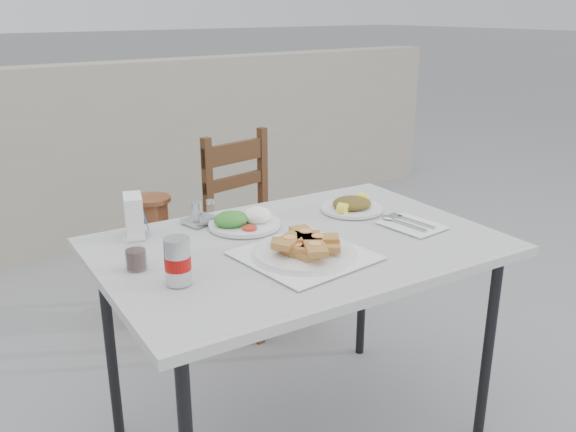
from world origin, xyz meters
TOP-DOWN VIEW (x-y plane):
  - ground at (0.00, 0.00)m, footprint 80.00×80.00m
  - cafe_table at (-0.17, 0.03)m, footprint 1.39×1.00m
  - pide_plate at (-0.23, -0.08)m, footprint 0.39×0.39m
  - salad_rice_plate at (-0.24, 0.26)m, footprint 0.26×0.26m
  - salad_chopped_plate at (0.19, 0.17)m, footprint 0.24×0.24m
  - soda_can at (-0.64, -0.03)m, footprint 0.08×0.08m
  - cola_glass at (-0.70, 0.14)m, footprint 0.07×0.07m
  - napkin_holder at (-0.59, 0.41)m, footprint 0.10×0.13m
  - condiment_caddy at (-0.34, 0.39)m, footprint 0.13×0.12m
  - cutlery_napkin at (0.25, -0.07)m, footprint 0.18×0.23m
  - chair at (0.25, 0.94)m, footprint 0.48×0.48m
  - terracotta_urn at (-0.17, 1.23)m, footprint 0.38×0.38m
  - back_wall at (0.00, 2.50)m, footprint 6.00×0.25m

SIDE VIEW (x-z plane):
  - ground at x=0.00m, z-range 0.00..0.00m
  - terracotta_urn at x=-0.17m, z-range -0.02..0.63m
  - chair at x=0.25m, z-range 0.02..0.97m
  - back_wall at x=0.00m, z-range 0.00..1.20m
  - cafe_table at x=-0.17m, z-range 0.34..1.14m
  - cutlery_napkin at x=0.25m, z-range 0.80..0.81m
  - salad_chopped_plate at x=0.19m, z-range 0.79..0.84m
  - salad_rice_plate at x=-0.24m, z-range 0.79..0.86m
  - condiment_caddy at x=-0.34m, z-range 0.79..0.87m
  - pide_plate at x=-0.23m, z-range 0.80..0.87m
  - cola_glass at x=-0.70m, z-range 0.79..0.89m
  - soda_can at x=-0.64m, z-range 0.80..0.94m
  - napkin_holder at x=-0.59m, z-range 0.80..0.94m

